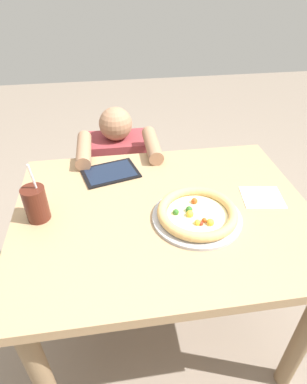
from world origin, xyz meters
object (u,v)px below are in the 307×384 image
pizza_near (197,214)px  tablet (110,173)px  diner_seated (120,185)px  drink_cup_colored (36,204)px

pizza_near → tablet: 0.47m
tablet → diner_seated: 0.53m
pizza_near → drink_cup_colored: size_ratio=1.41×
pizza_near → diner_seated: size_ratio=0.37×
pizza_near → diner_seated: bearing=108.9°
drink_cup_colored → diner_seated: drink_cup_colored is taller
drink_cup_colored → pizza_near: bearing=-8.9°
drink_cup_colored → tablet: drink_cup_colored is taller
tablet → diner_seated: (0.05, 0.39, -0.35)m
pizza_near → tablet: bearing=130.7°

